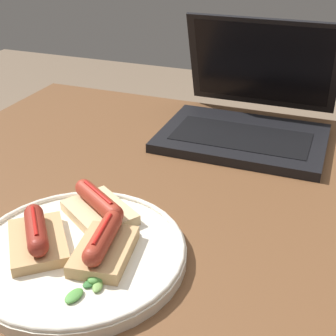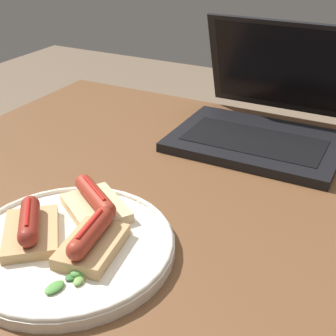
% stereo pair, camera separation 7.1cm
% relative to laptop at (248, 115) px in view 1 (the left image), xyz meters
% --- Properties ---
extents(desk, '(1.29, 0.80, 0.73)m').
position_rel_laptop_xyz_m(desk, '(0.08, -0.26, -0.13)').
color(desk, brown).
rests_on(desk, ground_plane).
extents(laptop, '(0.32, 0.30, 0.22)m').
position_rel_laptop_xyz_m(laptop, '(0.00, 0.00, 0.00)').
color(laptop, black).
rests_on(laptop, desk).
extents(plate, '(0.28, 0.28, 0.02)m').
position_rel_laptop_xyz_m(plate, '(-0.12, -0.47, -0.03)').
color(plate, silver).
rests_on(plate, desk).
extents(sausage_toast_left, '(0.08, 0.11, 0.05)m').
position_rel_laptop_xyz_m(sausage_toast_left, '(-0.08, -0.47, -0.01)').
color(sausage_toast_left, tan).
rests_on(sausage_toast_left, plate).
extents(sausage_toast_middle, '(0.13, 0.12, 0.04)m').
position_rel_laptop_xyz_m(sausage_toast_middle, '(-0.13, -0.40, -0.01)').
color(sausage_toast_middle, '#D6B784').
rests_on(sausage_toast_middle, plate).
extents(sausage_toast_right, '(0.12, 0.13, 0.04)m').
position_rel_laptop_xyz_m(sausage_toast_right, '(-0.17, -0.48, -0.01)').
color(sausage_toast_right, tan).
rests_on(sausage_toast_right, plate).
extents(salad_pile, '(0.04, 0.07, 0.01)m').
position_rel_laptop_xyz_m(salad_pile, '(-0.07, -0.52, -0.02)').
color(salad_pile, '#2D662D').
rests_on(salad_pile, plate).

